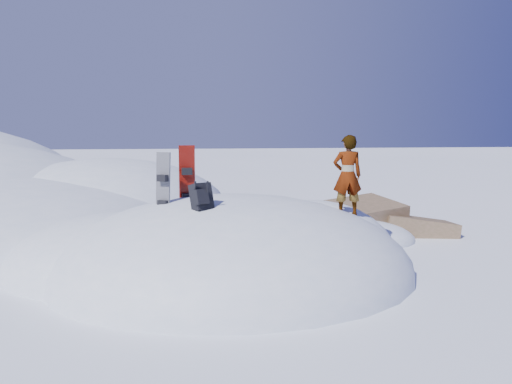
{
  "coord_description": "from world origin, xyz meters",
  "views": [
    {
      "loc": [
        -0.81,
        -9.36,
        2.77
      ],
      "look_at": [
        0.5,
        0.3,
        1.52
      ],
      "focal_mm": 35.0,
      "sensor_mm": 36.0,
      "label": 1
    }
  ],
  "objects": [
    {
      "name": "ground",
      "position": [
        0.0,
        0.0,
        0.0
      ],
      "size": [
        120.0,
        120.0,
        0.0
      ],
      "primitive_type": "plane",
      "color": "white",
      "rests_on": "ground"
    },
    {
      "name": "snow_mound",
      "position": [
        -0.17,
        0.24,
        0.0
      ],
      "size": [
        8.0,
        6.0,
        3.0
      ],
      "color": "silver",
      "rests_on": "ground"
    },
    {
      "name": "rock_outcrop",
      "position": [
        3.72,
        3.01,
        0.01
      ],
      "size": [
        4.68,
        4.41,
        1.68
      ],
      "color": "brown",
      "rests_on": "ground"
    },
    {
      "name": "snowboard_red",
      "position": [
        -0.84,
        0.51,
        1.62
      ],
      "size": [
        0.33,
        0.21,
        1.69
      ],
      "rotation": [
        0.0,
        0.0,
        0.15
      ],
      "color": "#BA1509",
      "rests_on": "snow_mound"
    },
    {
      "name": "snowboard_dark",
      "position": [
        -1.28,
        -0.08,
        1.57
      ],
      "size": [
        0.32,
        0.3,
        1.57
      ],
      "rotation": [
        0.0,
        0.0,
        -0.57
      ],
      "color": "black",
      "rests_on": "snow_mound"
    },
    {
      "name": "backpack",
      "position": [
        -0.6,
        -0.86,
        1.61
      ],
      "size": [
        0.46,
        0.5,
        0.55
      ],
      "rotation": [
        0.0,
        0.0,
        0.55
      ],
      "color": "black",
      "rests_on": "snow_mound"
    },
    {
      "name": "gear_pile",
      "position": [
        -2.15,
        -1.33,
        0.1
      ],
      "size": [
        0.77,
        0.59,
        0.21
      ],
      "rotation": [
        0.0,
        0.0,
        0.14
      ],
      "color": "black",
      "rests_on": "ground"
    },
    {
      "name": "person",
      "position": [
        2.3,
        0.12,
        1.85
      ],
      "size": [
        0.6,
        0.41,
        1.6
      ],
      "primitive_type": "imported",
      "rotation": [
        0.0,
        0.0,
        3.09
      ],
      "color": "slate",
      "rests_on": "snow_mound"
    }
  ]
}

